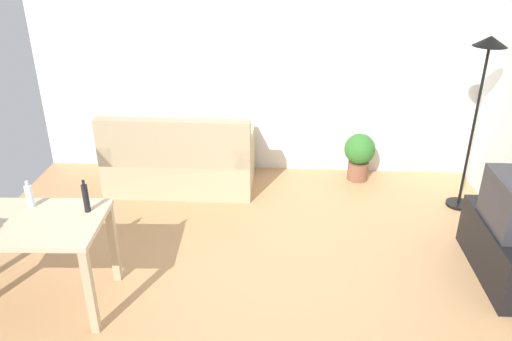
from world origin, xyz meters
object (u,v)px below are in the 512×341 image
couch (181,162)px  torchiere_lamp (483,77)px  potted_plant (359,154)px  bottle_clear (29,196)px  tv_stand (506,251)px  bottle_dark (86,198)px  desk (23,233)px

couch → torchiere_lamp: (3.07, -0.27, 1.10)m
potted_plant → bottle_clear: (-2.83, -2.17, 0.52)m
tv_stand → bottle_clear: (-3.85, -0.38, 0.61)m
tv_stand → torchiere_lamp: bearing=0.0°
tv_stand → bottle_clear: size_ratio=5.01×
couch → tv_stand: size_ratio=1.49×
torchiere_lamp → bottle_clear: torchiere_lamp is taller
bottle_dark → desk: bearing=-159.8°
couch → bottle_clear: bottle_clear is taller
torchiere_lamp → potted_plant: torchiere_lamp is taller
tv_stand → torchiere_lamp: 1.68m
potted_plant → bottle_dark: bottle_dark is taller
potted_plant → bottle_clear: bottle_clear is taller
tv_stand → potted_plant: (-1.02, 1.79, 0.09)m
couch → potted_plant: 2.08m
potted_plant → bottle_dark: 3.29m
bottle_dark → potted_plant: bearing=43.0°
torchiere_lamp → potted_plant: 1.60m
bottle_clear → bottle_dark: bearing=-5.4°
tv_stand → potted_plant: size_ratio=1.93×
desk → bottle_dark: size_ratio=4.65×
bottle_clear → bottle_dark: bottle_dark is taller
couch → torchiere_lamp: size_ratio=0.90×
torchiere_lamp → bottle_dark: 3.80m
desk → bottle_clear: bottle_clear is taller
tv_stand → potted_plant: 2.06m
tv_stand → bottle_dark: (-3.39, -0.42, 0.64)m
torchiere_lamp → desk: (-3.84, -1.80, -0.76)m
bottle_clear → torchiere_lamp: bearing=22.4°
tv_stand → bottle_dark: bearing=97.1°
torchiere_lamp → potted_plant: size_ratio=3.18×
tv_stand → potted_plant: bearing=29.6°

